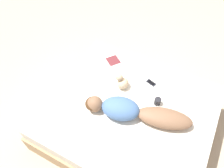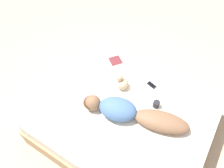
# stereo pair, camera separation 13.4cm
# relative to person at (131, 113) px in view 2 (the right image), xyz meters

# --- Properties ---
(ground_plane) EXTENTS (12.00, 12.00, 0.00)m
(ground_plane) POSITION_rel_person_xyz_m (0.08, 0.08, -0.65)
(ground_plane) COLOR #B7A88E
(bed) EXTENTS (1.89, 2.15, 0.55)m
(bed) POSITION_rel_person_xyz_m (0.08, 0.08, -0.38)
(bed) COLOR tan
(bed) RESTS_ON ground_plane
(person) EXTENTS (0.58, 1.34, 0.22)m
(person) POSITION_rel_person_xyz_m (0.00, 0.00, 0.00)
(person) COLOR brown
(person) RESTS_ON bed
(open_magazine) EXTENTS (0.59, 0.54, 0.01)m
(open_magazine) POSITION_rel_person_xyz_m (0.62, 0.74, -0.10)
(open_magazine) COLOR silver
(open_magazine) RESTS_ON bed
(coffee_mug) EXTENTS (0.12, 0.09, 0.09)m
(coffee_mug) POSITION_rel_person_xyz_m (0.31, -0.20, -0.05)
(coffee_mug) COLOR #232328
(coffee_mug) RESTS_ON bed
(cell_phone) EXTENTS (0.10, 0.15, 0.01)m
(cell_phone) POSITION_rel_person_xyz_m (0.59, -0.01, -0.09)
(cell_phone) COLOR #333842
(cell_phone) RESTS_ON bed
(plush_toy) EXTENTS (0.17, 0.18, 0.22)m
(plush_toy) POSITION_rel_person_xyz_m (0.35, 0.33, -0.01)
(plush_toy) COLOR #D1B289
(plush_toy) RESTS_ON bed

